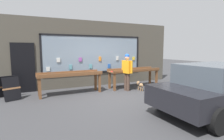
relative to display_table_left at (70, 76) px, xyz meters
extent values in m
plane|color=#38383A|center=(1.52, -1.16, -0.74)|extent=(40.00, 40.00, 0.00)
cube|color=#4C473D|center=(1.52, 1.24, 0.86)|extent=(8.65, 0.20, 3.20)
cube|color=gray|center=(1.47, 1.11, 0.84)|extent=(4.96, 0.03, 1.77)
cube|color=black|center=(1.47, 1.11, 1.73)|extent=(5.04, 0.06, 0.08)
cube|color=black|center=(1.47, 1.11, -0.04)|extent=(5.04, 0.06, 0.08)
cube|color=black|center=(-1.00, 1.11, 0.84)|extent=(0.08, 0.06, 1.77)
cube|color=black|center=(3.95, 1.11, 0.84)|extent=(0.08, 0.06, 1.77)
cube|color=silver|center=(-0.74, 1.07, 0.22)|extent=(0.15, 0.03, 0.19)
cube|color=silver|center=(-0.29, 1.07, 0.61)|extent=(0.16, 0.03, 0.20)
cube|color=#5999A5|center=(0.25, 1.07, 0.27)|extent=(0.14, 0.03, 0.23)
cube|color=#994CA5|center=(0.72, 1.07, 0.61)|extent=(0.15, 0.03, 0.20)
cube|color=#5999A5|center=(1.23, 1.07, 0.26)|extent=(0.16, 0.03, 0.21)
cube|color=orange|center=(1.72, 1.07, 0.62)|extent=(0.12, 0.03, 0.22)
cube|color=#2659B2|center=(2.22, 1.07, 0.23)|extent=(0.14, 0.03, 0.20)
cube|color=silver|center=(2.69, 1.07, 0.63)|extent=(0.13, 0.03, 0.21)
cube|color=orange|center=(3.22, 1.07, 0.26)|extent=(0.13, 0.03, 0.22)
cube|color=yellow|center=(3.70, 1.07, 0.59)|extent=(0.14, 0.03, 0.18)
cube|color=black|center=(-1.70, 1.11, 0.31)|extent=(0.90, 0.04, 2.10)
cube|color=brown|center=(-1.18, -0.26, -0.35)|extent=(0.09, 0.09, 0.78)
cube|color=brown|center=(1.19, -0.21, -0.35)|extent=(0.09, 0.09, 0.78)
cube|color=brown|center=(-1.19, 0.21, -0.35)|extent=(0.09, 0.09, 0.78)
cube|color=brown|center=(1.18, 0.26, -0.35)|extent=(0.09, 0.09, 0.78)
cube|color=brown|center=(0.00, 0.00, 0.06)|extent=(2.58, 0.68, 0.04)
cube|color=brown|center=(0.01, -0.28, 0.12)|extent=(2.57, 0.11, 0.12)
cube|color=brown|center=(0.00, 0.29, 0.12)|extent=(2.57, 0.11, 0.12)
cube|color=yellow|center=(-1.13, -0.04, 0.10)|extent=(0.17, 0.24, 0.03)
cube|color=#2659B2|center=(-0.66, 0.12, 0.09)|extent=(0.15, 0.24, 0.02)
cube|color=#338C4C|center=(-0.23, -0.17, 0.10)|extent=(0.16, 0.22, 0.03)
cube|color=black|center=(0.20, -0.14, 0.09)|extent=(0.19, 0.24, 0.02)
cube|color=black|center=(0.64, 0.05, 0.09)|extent=(0.13, 0.20, 0.03)
cube|color=#994CA5|center=(1.16, 0.10, 0.09)|extent=(0.13, 0.22, 0.03)
cube|color=brown|center=(1.87, -0.28, -0.35)|extent=(0.09, 0.09, 0.78)
cube|color=brown|center=(4.23, -0.23, -0.35)|extent=(0.09, 0.09, 0.78)
cube|color=brown|center=(1.86, 0.23, -0.35)|extent=(0.09, 0.09, 0.78)
cube|color=brown|center=(4.22, 0.28, -0.35)|extent=(0.09, 0.09, 0.78)
cube|color=brown|center=(3.05, 0.00, 0.06)|extent=(2.58, 0.72, 0.04)
cube|color=brown|center=(3.05, -0.30, 0.12)|extent=(2.57, 0.11, 0.12)
cube|color=brown|center=(3.04, 0.31, 0.12)|extent=(2.57, 0.11, 0.12)
cube|color=red|center=(1.88, -0.05, 0.10)|extent=(0.15, 0.21, 0.02)
cube|color=#5999A5|center=(2.32, 0.08, 0.09)|extent=(0.13, 0.20, 0.02)
cube|color=#5999A5|center=(2.64, -0.11, 0.09)|extent=(0.18, 0.22, 0.02)
cube|color=#2659B2|center=(3.03, -0.02, 0.10)|extent=(0.19, 0.21, 0.03)
cube|color=silver|center=(3.44, 0.01, 0.09)|extent=(0.15, 0.19, 0.02)
cube|color=black|center=(3.78, 0.10, 0.09)|extent=(0.16, 0.19, 0.02)
cube|color=#2659B2|center=(4.15, 0.16, 0.10)|extent=(0.17, 0.21, 0.03)
cylinder|color=#4C382D|center=(2.40, -0.55, -0.35)|extent=(0.14, 0.14, 0.78)
cylinder|color=#4C382D|center=(2.36, -0.40, -0.35)|extent=(0.14, 0.14, 0.78)
cube|color=orange|center=(2.38, -0.47, 0.32)|extent=(0.31, 0.48, 0.55)
cylinder|color=orange|center=(2.44, -0.75, 0.34)|extent=(0.09, 0.09, 0.53)
cylinder|color=orange|center=(2.32, -0.20, 0.34)|extent=(0.09, 0.09, 0.53)
sphere|color=tan|center=(2.38, -0.47, 0.73)|extent=(0.21, 0.21, 0.21)
sphere|color=blue|center=(2.38, -0.47, 0.79)|extent=(0.20, 0.20, 0.20)
ellipsoid|color=#99724C|center=(2.92, -0.74, -0.47)|extent=(0.24, 0.38, 0.19)
ellipsoid|color=black|center=(2.92, -0.74, -0.46)|extent=(0.23, 0.24, 0.20)
sphere|color=#99724C|center=(2.96, -0.52, -0.43)|extent=(0.17, 0.17, 0.17)
cylinder|color=#99724C|center=(2.89, -0.94, -0.44)|extent=(0.04, 0.10, 0.12)
cylinder|color=#99724C|center=(2.99, -0.64, -0.65)|extent=(0.04, 0.04, 0.17)
cylinder|color=#99724C|center=(2.89, -0.62, -0.65)|extent=(0.04, 0.04, 0.17)
cylinder|color=#99724C|center=(2.95, -0.85, -0.65)|extent=(0.04, 0.04, 0.17)
cylinder|color=#99724C|center=(2.86, -0.83, -0.65)|extent=(0.04, 0.04, 0.17)
cube|color=black|center=(-2.10, 0.02, -0.31)|extent=(0.61, 0.46, 0.83)
cube|color=brown|center=(-2.10, 0.02, -0.31)|extent=(0.57, 0.25, 0.07)
cube|color=black|center=(-2.28, 0.53, -0.31)|extent=(0.61, 0.46, 0.83)
cube|color=brown|center=(-2.28, 0.53, -0.31)|extent=(0.57, 0.25, 0.07)
cube|color=black|center=(3.40, -3.90, -0.16)|extent=(3.95, 1.84, 0.55)
cube|color=#4C5660|center=(3.40, -3.90, 0.39)|extent=(2.23, 1.59, 0.56)
cylinder|color=black|center=(4.67, -3.00, -0.44)|extent=(0.60, 0.19, 0.60)
cylinder|color=black|center=(2.13, -4.81, -0.44)|extent=(0.60, 0.19, 0.60)
cylinder|color=black|center=(2.09, -3.06, -0.44)|extent=(0.60, 0.19, 0.60)
camera|label=1|loc=(-1.50, -7.05, 1.10)|focal=28.00mm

